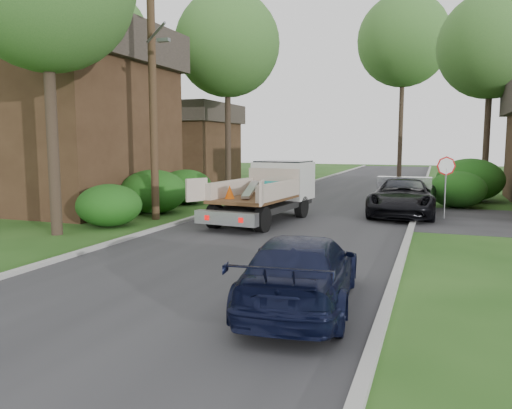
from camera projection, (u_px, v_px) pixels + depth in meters
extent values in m
plane|color=#1E4513|center=(238.00, 257.00, 13.16)|extent=(120.00, 120.00, 0.00)
cube|color=#28282B|center=(321.00, 210.00, 22.49)|extent=(8.00, 90.00, 0.02)
cube|color=#9E9E99|center=(236.00, 205.00, 23.87)|extent=(0.20, 90.00, 0.12)
cube|color=#9E9E99|center=(416.00, 213.00, 21.09)|extent=(0.20, 90.00, 0.12)
cylinder|color=slate|center=(445.00, 194.00, 19.67)|extent=(0.06, 0.06, 2.00)
cylinder|color=#B20A0A|center=(446.00, 166.00, 19.54)|extent=(0.71, 0.32, 0.76)
cylinder|color=#382619|center=(153.00, 90.00, 19.07)|extent=(0.30, 0.30, 10.00)
cylinder|color=slate|center=(156.00, 33.00, 18.19)|extent=(1.22, 0.76, 0.57)
cube|color=slate|center=(164.00, 40.00, 17.57)|extent=(0.45, 0.20, 0.12)
cube|color=#382417|center=(56.00, 138.00, 23.35)|extent=(9.00, 8.00, 6.50)
cube|color=#332B26|center=(51.00, 46.00, 22.84)|extent=(9.72, 8.64, 1.80)
cube|color=#332B26|center=(50.00, 26.00, 22.73)|extent=(1.35, 8.64, 0.20)
cube|color=#382417|center=(181.00, 153.00, 37.97)|extent=(7.00, 7.00, 4.50)
cube|color=#332B26|center=(181.00, 114.00, 37.61)|extent=(7.56, 7.56, 1.40)
cube|color=#332B26|center=(181.00, 104.00, 37.53)|extent=(1.05, 7.56, 0.20)
ellipsoid|color=#17410F|center=(109.00, 205.00, 17.96)|extent=(2.34, 2.34, 1.53)
ellipsoid|color=#17410F|center=(154.00, 192.00, 21.30)|extent=(2.86, 2.86, 1.87)
ellipsoid|color=#17410F|center=(186.00, 187.00, 24.68)|extent=(2.60, 2.60, 1.70)
ellipsoid|color=#17410F|center=(457.00, 189.00, 23.22)|extent=(2.60, 2.60, 1.70)
ellipsoid|color=#17410F|center=(470.00, 180.00, 25.75)|extent=(3.38, 3.38, 2.21)
cylinder|color=#2D2119|center=(51.00, 111.00, 15.90)|extent=(0.36, 0.36, 8.00)
cylinder|color=#2D2119|center=(228.00, 119.00, 31.00)|extent=(0.36, 0.36, 9.00)
sphere|color=#285920|center=(227.00, 44.00, 30.45)|extent=(6.40, 6.40, 6.40)
cylinder|color=#2D2119|center=(487.00, 121.00, 28.76)|extent=(0.36, 0.36, 8.50)
sphere|color=#285920|center=(492.00, 45.00, 28.24)|extent=(6.00, 6.00, 6.00)
cylinder|color=#2D2119|center=(100.00, 117.00, 29.47)|extent=(0.36, 0.36, 9.00)
sphere|color=#285920|center=(97.00, 39.00, 28.92)|extent=(6.00, 6.00, 6.00)
cylinder|color=#2D2119|center=(401.00, 112.00, 39.80)|extent=(0.36, 0.36, 11.00)
sphere|color=#285920|center=(404.00, 40.00, 39.13)|extent=(7.20, 7.20, 7.20)
cylinder|color=black|center=(260.00, 204.00, 20.85)|extent=(0.38, 0.90, 0.88)
cylinder|color=black|center=(302.00, 207.00, 20.04)|extent=(0.38, 0.90, 0.88)
cylinder|color=black|center=(215.00, 216.00, 17.54)|extent=(0.38, 0.90, 0.88)
cylinder|color=black|center=(262.00, 220.00, 16.73)|extent=(0.38, 0.90, 0.88)
cube|color=black|center=(262.00, 207.00, 18.86)|extent=(2.53, 5.84, 0.23)
cube|color=beige|center=(283.00, 180.00, 20.58)|extent=(2.32, 1.97, 1.51)
cube|color=black|center=(283.00, 167.00, 20.52)|extent=(2.16, 1.81, 0.54)
cube|color=#472D19|center=(254.00, 199.00, 18.20)|extent=(2.50, 3.72, 0.12)
cube|color=beige|center=(274.00, 181.00, 19.70)|extent=(2.15, 0.32, 0.98)
cube|color=beige|center=(231.00, 188.00, 18.58)|extent=(0.59, 3.33, 0.59)
cube|color=beige|center=(279.00, 190.00, 17.74)|extent=(0.59, 3.33, 0.59)
cube|color=silver|center=(226.00, 218.00, 16.38)|extent=(2.27, 0.57, 0.44)
cube|color=#B20505|center=(207.00, 218.00, 16.50)|extent=(0.16, 0.06, 0.16)
cube|color=#B20505|center=(241.00, 220.00, 15.95)|extent=(0.16, 0.06, 0.16)
cube|color=beige|center=(197.00, 190.00, 16.93)|extent=(0.46, 0.82, 0.78)
cube|color=beige|center=(262.00, 193.00, 15.87)|extent=(0.29, 0.87, 0.78)
cube|color=silver|center=(251.00, 189.00, 18.33)|extent=(0.81, 2.53, 0.45)
cone|color=#F2590A|center=(230.00, 192.00, 17.61)|extent=(0.39, 0.39, 0.49)
cone|color=#F2590A|center=(268.00, 189.00, 18.56)|extent=(0.39, 0.39, 0.49)
cube|color=#148C84|center=(277.00, 185.00, 19.40)|extent=(1.08, 0.21, 0.28)
imported|color=black|center=(403.00, 197.00, 20.67)|extent=(2.58, 5.58, 1.55)
imported|color=black|center=(301.00, 271.00, 9.12)|extent=(2.32, 4.74, 1.33)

